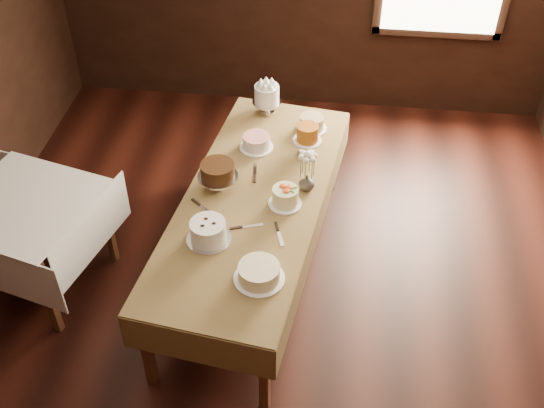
{
  "coord_description": "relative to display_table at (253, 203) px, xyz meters",
  "views": [
    {
      "loc": [
        0.4,
        -3.18,
        3.98
      ],
      "look_at": [
        0.0,
        0.2,
        0.95
      ],
      "focal_mm": 43.66,
      "sensor_mm": 36.0,
      "label": 1
    }
  ],
  "objects": [
    {
      "name": "cake_server_b",
      "position": [
        0.25,
        -0.41,
        0.06
      ],
      "size": [
        0.1,
        0.24,
        0.01
      ],
      "primitive_type": "cube",
      "rotation": [
        0.0,
        0.0,
        -1.26
      ],
      "color": "silver",
      "rests_on": "display_table"
    },
    {
      "name": "cake_caramel",
      "position": [
        0.35,
        0.6,
        0.17
      ],
      "size": [
        0.23,
        0.23,
        0.26
      ],
      "color": "white",
      "rests_on": "display_table"
    },
    {
      "name": "cake_server_c",
      "position": [
        -0.03,
        0.33,
        0.06
      ],
      "size": [
        0.05,
        0.24,
        0.01
      ],
      "primitive_type": "cube",
      "rotation": [
        0.0,
        0.0,
        1.68
      ],
      "color": "silver",
      "rests_on": "display_table"
    },
    {
      "name": "side_table",
      "position": [
        -1.64,
        -0.28,
        -0.02
      ],
      "size": [
        1.17,
        1.17,
        0.81
      ],
      "rotation": [
        0.0,
        0.0,
        -0.26
      ],
      "color": "#4B2B1A",
      "rests_on": "ground"
    },
    {
      "name": "cake_swirl",
      "position": [
        -0.24,
        -0.48,
        0.13
      ],
      "size": [
        0.32,
        0.32,
        0.16
      ],
      "color": "silver",
      "rests_on": "display_table"
    },
    {
      "name": "cake_speckled",
      "position": [
        0.36,
        0.92,
        0.12
      ],
      "size": [
        0.28,
        0.28,
        0.12
      ],
      "color": "white",
      "rests_on": "display_table"
    },
    {
      "name": "display_table",
      "position": [
        0.0,
        0.0,
        0.0
      ],
      "size": [
        1.33,
        2.66,
        0.79
      ],
      "rotation": [
        0.0,
        0.0,
        -0.14
      ],
      "color": "#4B2B1A",
      "rests_on": "ground"
    },
    {
      "name": "cake_chocolate",
      "position": [
        -0.27,
        0.09,
        0.16
      ],
      "size": [
        0.3,
        0.3,
        0.22
      ],
      "color": "silver",
      "rests_on": "display_table"
    },
    {
      "name": "cake_meringue",
      "position": [
        -0.04,
        1.13,
        0.18
      ],
      "size": [
        0.29,
        0.29,
        0.27
      ],
      "color": "silver",
      "rests_on": "display_table"
    },
    {
      "name": "cake_flowers",
      "position": [
        0.24,
        -0.05,
        0.13
      ],
      "size": [
        0.26,
        0.26,
        0.14
      ],
      "color": "white",
      "rests_on": "display_table"
    },
    {
      "name": "cake_server_a",
      "position": [
        0.04,
        -0.3,
        0.06
      ],
      "size": [
        0.24,
        0.1,
        0.01
      ],
      "primitive_type": "cube",
      "rotation": [
        0.0,
        0.0,
        0.33
      ],
      "color": "silver",
      "rests_on": "display_table"
    },
    {
      "name": "cake_cream",
      "position": [
        0.15,
        -0.79,
        0.11
      ],
      "size": [
        0.38,
        0.38,
        0.12
      ],
      "color": "white",
      "rests_on": "display_table"
    },
    {
      "name": "cake_lattice",
      "position": [
        -0.06,
        0.6,
        0.11
      ],
      "size": [
        0.27,
        0.27,
        0.1
      ],
      "color": "white",
      "rests_on": "display_table"
    },
    {
      "name": "flower_vase",
      "position": [
        0.38,
        0.14,
        0.12
      ],
      "size": [
        0.15,
        0.15,
        0.12
      ],
      "primitive_type": "imported",
      "rotation": [
        0.0,
        0.0,
        0.3
      ],
      "color": "#2D2823",
      "rests_on": "display_table"
    },
    {
      "name": "flower_bouquet",
      "position": [
        0.38,
        0.14,
        0.3
      ],
      "size": [
        0.14,
        0.14,
        0.2
      ],
      "primitive_type": null,
      "color": "white",
      "rests_on": "flower_vase"
    },
    {
      "name": "floor",
      "position": [
        0.17,
        -0.44,
        -0.73
      ],
      "size": [
        5.0,
        6.0,
        0.01
      ],
      "primitive_type": "cube",
      "color": "black",
      "rests_on": "ground"
    },
    {
      "name": "cake_server_e",
      "position": [
        -0.32,
        -0.19,
        0.06
      ],
      "size": [
        0.2,
        0.17,
        0.01
      ],
      "primitive_type": "cube",
      "rotation": [
        0.0,
        0.0,
        -0.7
      ],
      "color": "silver",
      "rests_on": "display_table"
    }
  ]
}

